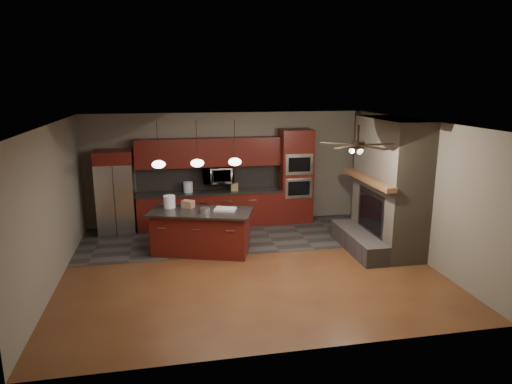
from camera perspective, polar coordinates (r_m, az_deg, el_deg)
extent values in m
plane|color=brown|center=(9.08, -0.91, -9.22)|extent=(7.00, 7.00, 0.00)
cube|color=white|center=(8.41, -0.99, 8.67)|extent=(7.00, 6.00, 0.02)
cube|color=#6B6255|center=(11.54, -3.58, 2.95)|extent=(7.00, 0.02, 2.80)
cube|color=#6B6255|center=(9.86, 19.51, 0.37)|extent=(0.02, 6.00, 2.80)
cube|color=#6B6255|center=(8.75, -24.15, -1.64)|extent=(0.02, 6.00, 2.80)
cube|color=#373431|center=(10.74, -2.62, -5.54)|extent=(7.00, 2.40, 0.01)
cube|color=brown|center=(10.00, 16.39, 0.79)|extent=(0.80, 2.00, 2.80)
cube|color=#4C423E|center=(10.05, 12.62, -6.04)|extent=(0.50, 2.00, 0.40)
cube|color=#2D2D30|center=(9.98, 14.23, -2.52)|extent=(0.05, 1.20, 0.95)
cube|color=black|center=(9.96, 14.10, -2.53)|extent=(0.02, 1.00, 0.75)
cube|color=brown|center=(9.75, 13.83, 1.53)|extent=(0.22, 2.10, 0.10)
cube|color=#571110|center=(11.41, -5.68, -2.20)|extent=(3.55, 0.60, 0.86)
cube|color=black|center=(11.30, -5.73, -0.01)|extent=(3.59, 0.64, 0.04)
cube|color=black|center=(11.50, -5.90, 1.86)|extent=(3.55, 0.03, 0.60)
cube|color=#571110|center=(11.24, -5.91, 4.95)|extent=(3.55, 0.35, 0.70)
cube|color=#571110|center=(11.63, 4.97, 1.96)|extent=(0.80, 0.60, 2.38)
cube|color=silver|center=(11.39, 5.36, 0.48)|extent=(0.70, 0.03, 0.52)
cube|color=black|center=(11.38, 5.39, 0.45)|extent=(0.55, 0.02, 0.35)
cube|color=silver|center=(11.27, 5.43, 3.45)|extent=(0.70, 0.03, 0.52)
cube|color=black|center=(11.26, 5.46, 3.43)|extent=(0.55, 0.02, 0.35)
imported|color=silver|center=(11.28, -4.79, 2.17)|extent=(0.73, 0.41, 0.50)
cube|color=silver|center=(11.26, -17.08, -0.78)|extent=(0.84, 0.72, 1.69)
cube|color=#2D2D30|center=(10.90, -17.27, -1.25)|extent=(0.02, 0.02, 1.67)
cube|color=silver|center=(10.89, -17.81, -1.03)|extent=(0.03, 0.03, 0.84)
cube|color=silver|center=(10.87, -16.77, -0.98)|extent=(0.03, 0.03, 0.84)
cube|color=#571110|center=(11.06, -17.44, 4.21)|extent=(0.84, 0.72, 0.30)
cube|color=#571110|center=(9.67, -6.88, -5.09)|extent=(2.11, 1.36, 0.88)
cube|color=black|center=(9.54, -6.95, -2.47)|extent=(2.30, 1.55, 0.04)
cylinder|color=silver|center=(9.84, -10.78, -1.19)|extent=(0.25, 0.25, 0.26)
cylinder|color=silver|center=(9.30, -6.37, -2.33)|extent=(0.23, 0.23, 0.13)
cube|color=silver|center=(9.52, -3.85, -2.15)|extent=(0.51, 0.43, 0.04)
cube|color=#8D6348|center=(9.79, -8.48, -1.50)|extent=(0.30, 0.28, 0.15)
cylinder|color=silver|center=(11.23, -8.50, 0.61)|extent=(0.25, 0.25, 0.26)
cube|color=#9D7F51|center=(11.29, -2.69, 0.64)|extent=(0.19, 0.16, 0.19)
cylinder|color=black|center=(9.01, -12.22, 6.21)|extent=(0.01, 0.01, 0.78)
ellipsoid|color=white|center=(9.08, -12.08, 3.39)|extent=(0.26, 0.26, 0.16)
cylinder|color=black|center=(9.03, -7.43, 6.41)|extent=(0.01, 0.01, 0.78)
ellipsoid|color=white|center=(9.10, -7.35, 3.60)|extent=(0.26, 0.26, 0.16)
cylinder|color=black|center=(9.11, -2.69, 6.57)|extent=(0.01, 0.01, 0.78)
ellipsoid|color=white|center=(9.17, -2.66, 3.78)|extent=(0.26, 0.26, 0.16)
cylinder|color=black|center=(8.18, 12.65, 7.16)|extent=(0.04, 0.04, 0.30)
cylinder|color=black|center=(8.20, 12.58, 5.77)|extent=(0.24, 0.24, 0.12)
cube|color=#302012|center=(8.36, 14.98, 5.78)|extent=(0.60, 0.12, 0.01)
cube|color=#302012|center=(8.58, 12.35, 6.11)|extent=(0.30, 0.61, 0.01)
cube|color=#302012|center=(8.29, 10.01, 5.97)|extent=(0.56, 0.45, 0.01)
cube|color=#302012|center=(7.88, 11.17, 5.53)|extent=(0.56, 0.45, 0.01)
cube|color=#302012|center=(7.92, 14.40, 5.41)|extent=(0.30, 0.61, 0.01)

